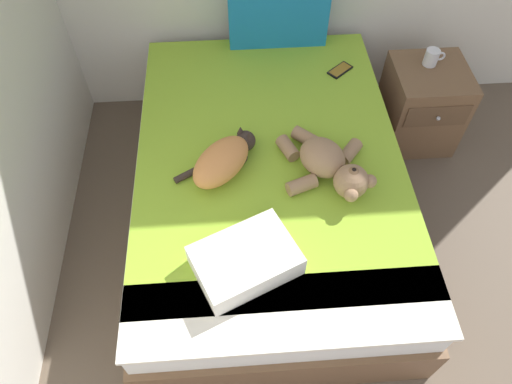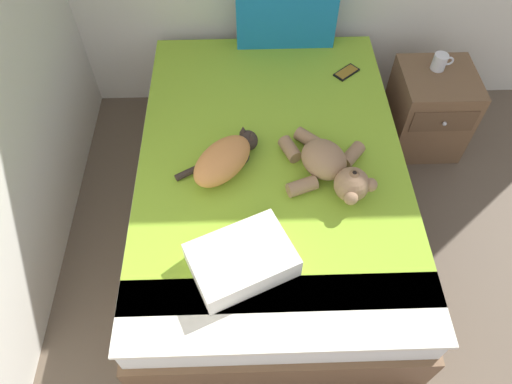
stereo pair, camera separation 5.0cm
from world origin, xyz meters
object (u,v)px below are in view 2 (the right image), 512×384
object	(u,v)px
mug	(440,62)
cell_phone	(346,72)
nightstand	(428,110)
bed	(270,188)
throw_pillow	(242,260)
patterned_cushion	(287,3)
teddy_bear	(331,167)
cat	(225,159)

from	to	relation	value
mug	cell_phone	bearing A→B (deg)	-175.62
cell_phone	nightstand	size ratio (longest dim) A/B	0.30
bed	mug	bearing A→B (deg)	32.68
bed	nightstand	bearing A→B (deg)	29.66
mug	nightstand	bearing A→B (deg)	-83.22
cell_phone	throw_pillow	xyz separation A→B (m)	(-0.61, -1.20, 0.05)
bed	throw_pillow	world-z (taller)	throw_pillow
mug	bed	bearing A→B (deg)	-147.32
patterned_cushion	cell_phone	xyz separation A→B (m)	(0.33, -0.29, -0.25)
patterned_cushion	nightstand	size ratio (longest dim) A/B	1.09
teddy_bear	mug	distance (m)	1.07
cat	cell_phone	size ratio (longest dim) A/B	2.56
bed	nightstand	distance (m)	1.15
mug	patterned_cushion	bearing A→B (deg)	163.87
cell_phone	nightstand	xyz separation A→B (m)	(0.54, -0.03, -0.28)
teddy_bear	cat	bearing A→B (deg)	172.11
patterned_cushion	cat	distance (m)	1.05
bed	cat	world-z (taller)	cat
teddy_bear	throw_pillow	world-z (taller)	teddy_bear
patterned_cushion	throw_pillow	distance (m)	1.53
patterned_cushion	nightstand	world-z (taller)	patterned_cushion
patterned_cushion	cell_phone	bearing A→B (deg)	-41.36
bed	mug	size ratio (longest dim) A/B	16.15
patterned_cushion	nightstand	distance (m)	1.07
teddy_bear	throw_pillow	size ratio (longest dim) A/B	1.26
teddy_bear	throw_pillow	xyz separation A→B (m)	(-0.42, -0.46, -0.02)
teddy_bear	mug	bearing A→B (deg)	47.35
patterned_cushion	mug	world-z (taller)	patterned_cushion
cat	teddy_bear	distance (m)	0.49
cell_phone	nightstand	bearing A→B (deg)	-2.73
teddy_bear	throw_pillow	distance (m)	0.62
bed	patterned_cushion	xyz separation A→B (m)	(0.12, 0.89, 0.53)
patterned_cushion	throw_pillow	size ratio (longest dim) A/B	1.43
mug	throw_pillow	bearing A→B (deg)	-132.59
cat	nightstand	world-z (taller)	cat
nightstand	mug	bearing A→B (deg)	96.78
throw_pillow	mug	xyz separation A→B (m)	(1.14, 1.24, -0.02)
bed	patterned_cushion	bearing A→B (deg)	82.08
cell_phone	teddy_bear	bearing A→B (deg)	-104.28
cat	throw_pillow	world-z (taller)	cat
cat	teddy_bear	xyz separation A→B (m)	(0.49, -0.07, 0.00)
bed	teddy_bear	bearing A→B (deg)	-29.89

